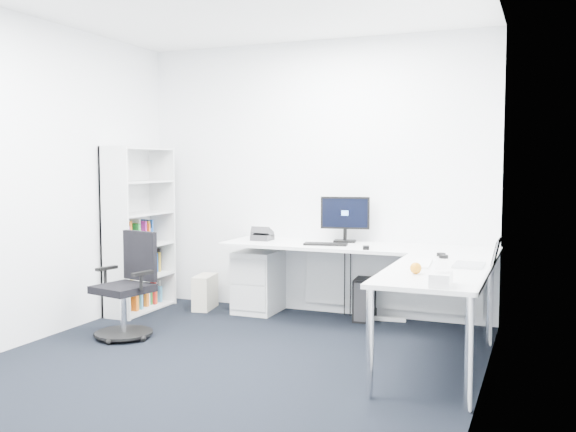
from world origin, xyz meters
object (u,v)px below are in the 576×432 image
at_px(bookshelf, 139,229).
at_px(monitor, 345,219).
at_px(l_desk, 345,291).
at_px(task_chair, 123,286).
at_px(laptop, 469,251).

distance_m(bookshelf, monitor, 2.07).
xyz_separation_m(l_desk, bookshelf, (-2.17, 0.05, 0.46)).
relative_size(l_desk, monitor, 5.40).
relative_size(task_chair, laptop, 2.88).
height_order(bookshelf, monitor, bookshelf).
bearing_deg(monitor, bookshelf, -176.98).
distance_m(task_chair, monitor, 2.14).
xyz_separation_m(task_chair, monitor, (1.55, 1.39, 0.51)).
relative_size(l_desk, task_chair, 2.80).
bearing_deg(monitor, laptop, -50.11).
distance_m(bookshelf, task_chair, 1.09).
xyz_separation_m(bookshelf, laptop, (3.28, -0.58, 0.02)).
distance_m(l_desk, bookshelf, 2.22).
relative_size(l_desk, bookshelf, 1.53).
bearing_deg(monitor, task_chair, -148.43).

